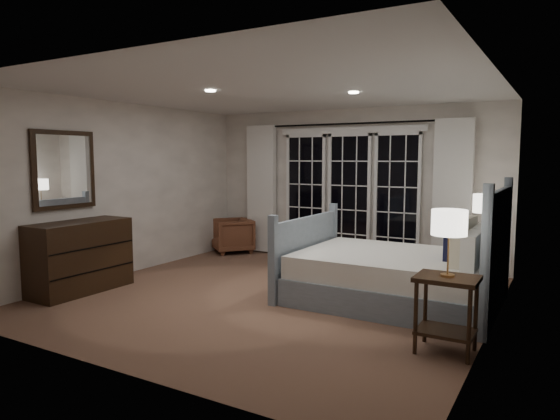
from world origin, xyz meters
The scene contains 20 objects.
floor centered at (0.00, 0.00, 0.00)m, with size 5.00×5.00×0.00m, color brown.
ceiling centered at (0.00, 0.00, 2.50)m, with size 5.00×5.00×0.00m, color silver.
wall_left centered at (-2.50, 0.00, 1.25)m, with size 0.02×5.00×2.50m, color white.
wall_right centered at (2.50, 0.00, 1.25)m, with size 0.02×5.00×2.50m, color white.
wall_back centered at (0.00, 2.50, 1.25)m, with size 5.00×0.02×2.50m, color white.
wall_front centered at (0.00, -2.50, 1.25)m, with size 5.00×0.02×2.50m, color white.
french_doors centered at (0.00, 2.46, 1.09)m, with size 2.50×0.04×2.20m.
curtain_rod centered at (0.00, 2.40, 2.25)m, with size 0.03×0.03×3.50m, color black.
curtain_left centered at (-1.65, 2.38, 1.15)m, with size 0.55×0.10×2.25m, color white.
curtain_right centered at (1.65, 2.38, 1.15)m, with size 0.55×0.10×2.25m, color white.
downlight_a centered at (0.80, 0.60, 2.49)m, with size 0.12×0.12×0.01m, color white.
downlight_b centered at (-0.60, -0.40, 2.49)m, with size 0.12×0.12×0.01m, color white.
bed centered at (1.41, 0.52, 0.34)m, with size 2.34×1.68×1.37m.
nightstand_left centered at (2.24, -0.77, 0.45)m, with size 0.52×0.42×0.68m.
nightstand_right centered at (2.20, 1.76, 0.39)m, with size 0.46×0.37×0.60m.
lamp_left centered at (2.24, -0.77, 1.15)m, with size 0.30×0.30×0.58m.
lamp_right centered at (2.20, 1.76, 1.11)m, with size 0.33×0.33×0.64m.
armchair centered at (-2.10, 2.10, 0.31)m, with size 0.66×0.68×0.62m, color brown.
dresser centered at (-2.23, -1.04, 0.45)m, with size 0.54×1.28×0.90m.
mirror centered at (-2.47, -1.04, 1.55)m, with size 0.05×0.85×1.00m.
Camera 1 is at (3.11, -5.16, 1.71)m, focal length 32.00 mm.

